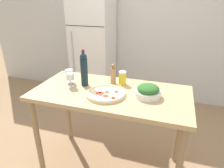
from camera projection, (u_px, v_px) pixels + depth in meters
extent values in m
plane|color=#9E7A56|center=(111.00, 165.00, 2.25)|extent=(14.00, 14.00, 0.00)
cube|color=silver|center=(145.00, 25.00, 3.36)|extent=(6.40, 0.06, 2.60)
cube|color=white|center=(93.00, 48.00, 3.43)|extent=(0.65, 0.60, 1.86)
cube|color=black|center=(84.00, 26.00, 3.00)|extent=(0.64, 0.01, 0.01)
cylinder|color=#B2B2B7|center=(73.00, 57.00, 3.26)|extent=(0.02, 0.02, 0.84)
cube|color=tan|center=(111.00, 93.00, 1.89)|extent=(1.47, 0.73, 0.04)
cylinder|color=#967A55|center=(38.00, 138.00, 2.00)|extent=(0.06, 0.06, 0.89)
cylinder|color=#967A55|center=(68.00, 109.00, 2.53)|extent=(0.06, 0.06, 0.89)
cylinder|color=#967A55|center=(179.00, 128.00, 2.15)|extent=(0.06, 0.06, 0.89)
cylinder|color=#142833|center=(84.00, 72.00, 1.95)|extent=(0.07, 0.07, 0.28)
sphere|color=#142833|center=(83.00, 57.00, 1.89)|extent=(0.07, 0.07, 0.07)
cylinder|color=#142833|center=(83.00, 54.00, 1.88)|extent=(0.03, 0.03, 0.06)
cylinder|color=maroon|center=(83.00, 50.00, 1.86)|extent=(0.03, 0.03, 0.02)
cylinder|color=silver|center=(71.00, 86.00, 1.98)|extent=(0.07, 0.07, 0.00)
cylinder|color=silver|center=(71.00, 82.00, 1.97)|extent=(0.01, 0.01, 0.07)
cylinder|color=white|center=(70.00, 76.00, 1.94)|extent=(0.08, 0.08, 0.06)
cylinder|color=maroon|center=(70.00, 78.00, 1.95)|extent=(0.07, 0.07, 0.03)
cylinder|color=silver|center=(70.00, 82.00, 2.08)|extent=(0.07, 0.07, 0.00)
cylinder|color=silver|center=(70.00, 79.00, 2.06)|extent=(0.01, 0.01, 0.07)
cylinder|color=white|center=(69.00, 72.00, 2.04)|extent=(0.08, 0.08, 0.06)
cylinder|color=maroon|center=(69.00, 75.00, 2.04)|extent=(0.07, 0.07, 0.01)
cylinder|color=#AD7F51|center=(113.00, 76.00, 2.02)|extent=(0.05, 0.05, 0.17)
sphere|color=#936C45|center=(113.00, 66.00, 1.98)|extent=(0.05, 0.05, 0.05)
cylinder|color=white|center=(148.00, 93.00, 1.77)|extent=(0.23, 0.23, 0.06)
ellipsoid|color=#2D6628|center=(148.00, 89.00, 1.75)|extent=(0.20, 0.20, 0.08)
cylinder|color=beige|center=(106.00, 94.00, 1.80)|extent=(0.36, 0.36, 0.02)
torus|color=beige|center=(106.00, 93.00, 1.80)|extent=(0.36, 0.36, 0.02)
cylinder|color=#E64424|center=(107.00, 92.00, 1.82)|extent=(0.04, 0.04, 0.01)
cylinder|color=red|center=(101.00, 95.00, 1.77)|extent=(0.03, 0.03, 0.01)
cylinder|color=red|center=(116.00, 92.00, 1.83)|extent=(0.04, 0.04, 0.01)
cylinder|color=#E23C2F|center=(102.00, 93.00, 1.80)|extent=(0.05, 0.05, 0.01)
cylinder|color=red|center=(106.00, 96.00, 1.75)|extent=(0.05, 0.05, 0.01)
cylinder|color=red|center=(99.00, 93.00, 1.80)|extent=(0.05, 0.05, 0.01)
cylinder|color=red|center=(113.00, 98.00, 1.71)|extent=(0.04, 0.04, 0.01)
cylinder|color=yellow|center=(122.00, 78.00, 2.02)|extent=(0.07, 0.07, 0.12)
cylinder|color=white|center=(123.00, 72.00, 1.99)|extent=(0.08, 0.08, 0.01)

